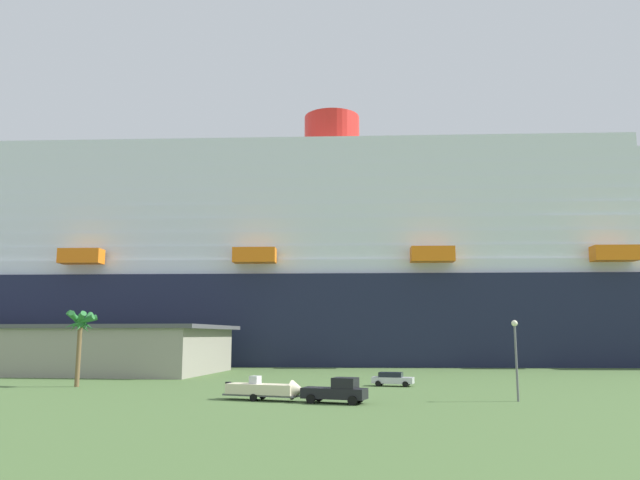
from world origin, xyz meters
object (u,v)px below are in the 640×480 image
Objects in this scene: small_boat_on_trailer at (268,390)px; parked_car_silver_sedan at (392,379)px; cruise_ship at (489,278)px; palm_tree at (80,326)px; street_lamp at (516,347)px; pickup_truck at (337,391)px; parked_car_red_hatchback at (83,371)px.

parked_car_silver_sedan is at bearing 57.86° from small_boat_on_trailer.
cruise_ship is 65.26m from parked_car_silver_sedan.
palm_tree is at bearing -170.90° from parked_car_silver_sedan.
street_lamp is 19.24m from parked_car_silver_sedan.
palm_tree reaches higher than pickup_truck.
parked_car_red_hatchback is at bearing 143.98° from pickup_truck.
parked_car_red_hatchback is at bearing 116.97° from palm_tree.
street_lamp is (15.84, 3.70, 3.70)m from pickup_truck.
parked_car_red_hatchback is at bearing -141.95° from cruise_ship.
parked_car_red_hatchback is (-39.33, 28.60, -0.21)m from pickup_truck.
pickup_truck is at bearing -12.51° from small_boat_on_trailer.
parked_car_silver_sedan is (4.46, 18.70, -0.21)m from pickup_truck.
street_lamp is (22.24, 2.28, 3.79)m from small_boat_on_trailer.
pickup_truck is 0.82× the size of street_lamp.
parked_car_silver_sedan is (-11.38, 15.01, -3.91)m from street_lamp.
cruise_ship is 82.66m from parked_car_red_hatchback.
cruise_ship is at bearing 83.51° from street_lamp.
palm_tree reaches higher than parked_car_silver_sedan.
pickup_truck reaches higher than parked_car_silver_sedan.
small_boat_on_trailer is 1.02× the size of palm_tree.
cruise_ship is at bearing 49.61° from palm_tree.
palm_tree is 1.87× the size of parked_car_red_hatchback.
parked_car_silver_sedan is (43.79, -9.90, 0.00)m from parked_car_red_hatchback.
cruise_ship is at bearing 72.76° from pickup_truck.
cruise_ship reaches higher than small_boat_on_trailer.
palm_tree is at bearing 168.90° from street_lamp.
cruise_ship reaches higher than pickup_truck.
cruise_ship is 31.80× the size of small_boat_on_trailer.
small_boat_on_trailer is at bearing -174.16° from street_lamp.
parked_car_silver_sedan is (35.83, 5.74, -6.05)m from palm_tree.
cruise_ship reaches higher than parked_car_silver_sedan.
pickup_truck is 1.19× the size of parked_car_silver_sedan.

